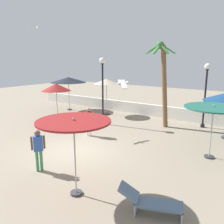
{
  "coord_description": "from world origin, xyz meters",
  "views": [
    {
      "loc": [
        7.78,
        -7.83,
        4.43
      ],
      "look_at": [
        0.0,
        3.11,
        1.4
      ],
      "focal_mm": 37.42,
      "sensor_mm": 36.0,
      "label": 1
    }
  ],
  "objects_px": {
    "lounge_chair_0": "(150,202)",
    "seagull_0": "(37,28)",
    "patio_umbrella_0": "(74,125)",
    "seagull_1": "(123,83)",
    "palm_tree_1": "(163,75)",
    "patio_umbrella_4": "(56,87)",
    "guest_0": "(88,119)",
    "lamp_post_1": "(206,87)",
    "guest_1": "(38,146)",
    "patio_umbrella_1": "(106,82)",
    "lamp_post_0": "(103,81)",
    "patio_umbrella_3": "(213,110)",
    "patio_umbrella_2": "(68,80)"
  },
  "relations": [
    {
      "from": "lamp_post_0",
      "to": "lamp_post_1",
      "type": "bearing_deg",
      "value": 28.58
    },
    {
      "from": "lamp_post_0",
      "to": "seagull_0",
      "type": "height_order",
      "value": "seagull_0"
    },
    {
      "from": "patio_umbrella_2",
      "to": "lamp_post_1",
      "type": "relative_size",
      "value": 0.74
    },
    {
      "from": "patio_umbrella_0",
      "to": "patio_umbrella_2",
      "type": "relative_size",
      "value": 0.85
    },
    {
      "from": "lamp_post_1",
      "to": "patio_umbrella_2",
      "type": "bearing_deg",
      "value": -173.54
    },
    {
      "from": "guest_1",
      "to": "seagull_1",
      "type": "xyz_separation_m",
      "value": [
        3.68,
        0.45,
        2.69
      ]
    },
    {
      "from": "palm_tree_1",
      "to": "lamp_post_1",
      "type": "xyz_separation_m",
      "value": [
        2.4,
        1.34,
        -0.77
      ]
    },
    {
      "from": "patio_umbrella_2",
      "to": "lamp_post_1",
      "type": "xyz_separation_m",
      "value": [
        11.21,
        1.27,
        -0.01
      ]
    },
    {
      "from": "patio_umbrella_1",
      "to": "seagull_1",
      "type": "xyz_separation_m",
      "value": [
        7.45,
        -9.15,
        1.07
      ]
    },
    {
      "from": "guest_0",
      "to": "lamp_post_0",
      "type": "bearing_deg",
      "value": 109.21
    },
    {
      "from": "patio_umbrella_1",
      "to": "lamp_post_0",
      "type": "bearing_deg",
      "value": -58.19
    },
    {
      "from": "palm_tree_1",
      "to": "guest_1",
      "type": "bearing_deg",
      "value": -98.23
    },
    {
      "from": "lounge_chair_0",
      "to": "seagull_0",
      "type": "bearing_deg",
      "value": 157.8
    },
    {
      "from": "patio_umbrella_3",
      "to": "seagull_0",
      "type": "relative_size",
      "value": 2.45
    },
    {
      "from": "patio_umbrella_0",
      "to": "lounge_chair_0",
      "type": "distance_m",
      "value": 3.25
    },
    {
      "from": "lamp_post_1",
      "to": "seagull_1",
      "type": "height_order",
      "value": "lamp_post_1"
    },
    {
      "from": "lamp_post_1",
      "to": "guest_1",
      "type": "height_order",
      "value": "lamp_post_1"
    },
    {
      "from": "patio_umbrella_4",
      "to": "lamp_post_0",
      "type": "relative_size",
      "value": 0.61
    },
    {
      "from": "palm_tree_1",
      "to": "seagull_1",
      "type": "bearing_deg",
      "value": -74.4
    },
    {
      "from": "palm_tree_1",
      "to": "seagull_1",
      "type": "relative_size",
      "value": 5.0
    },
    {
      "from": "seagull_0",
      "to": "guest_0",
      "type": "bearing_deg",
      "value": 7.09
    },
    {
      "from": "lamp_post_0",
      "to": "seagull_0",
      "type": "xyz_separation_m",
      "value": [
        -2.69,
        -2.97,
        3.3
      ]
    },
    {
      "from": "lamp_post_0",
      "to": "guest_1",
      "type": "height_order",
      "value": "lamp_post_0"
    },
    {
      "from": "patio_umbrella_3",
      "to": "lamp_post_0",
      "type": "bearing_deg",
      "value": 167.05
    },
    {
      "from": "patio_umbrella_4",
      "to": "palm_tree_1",
      "type": "xyz_separation_m",
      "value": [
        6.66,
        3.23,
        0.97
      ]
    },
    {
      "from": "seagull_0",
      "to": "seagull_1",
      "type": "height_order",
      "value": "seagull_0"
    },
    {
      "from": "patio_umbrella_4",
      "to": "guest_1",
      "type": "height_order",
      "value": "patio_umbrella_4"
    },
    {
      "from": "patio_umbrella_1",
      "to": "guest_1",
      "type": "distance_m",
      "value": 10.44
    },
    {
      "from": "palm_tree_1",
      "to": "guest_1",
      "type": "relative_size",
      "value": 3.24
    },
    {
      "from": "lamp_post_1",
      "to": "palm_tree_1",
      "type": "bearing_deg",
      "value": -150.87
    },
    {
      "from": "palm_tree_1",
      "to": "guest_0",
      "type": "xyz_separation_m",
      "value": [
        -2.64,
        -4.41,
        -2.43
      ]
    },
    {
      "from": "patio_umbrella_0",
      "to": "guest_1",
      "type": "relative_size",
      "value": 1.54
    },
    {
      "from": "lamp_post_1",
      "to": "patio_umbrella_3",
      "type": "bearing_deg",
      "value": -72.18
    },
    {
      "from": "patio_umbrella_4",
      "to": "lounge_chair_0",
      "type": "bearing_deg",
      "value": -28.75
    },
    {
      "from": "patio_umbrella_1",
      "to": "lounge_chair_0",
      "type": "height_order",
      "value": "patio_umbrella_1"
    },
    {
      "from": "patio_umbrella_4",
      "to": "lamp_post_1",
      "type": "height_order",
      "value": "lamp_post_1"
    },
    {
      "from": "patio_umbrella_4",
      "to": "lounge_chair_0",
      "type": "relative_size",
      "value": 1.44
    },
    {
      "from": "patio_umbrella_3",
      "to": "lamp_post_1",
      "type": "height_order",
      "value": "lamp_post_1"
    },
    {
      "from": "patio_umbrella_0",
      "to": "seagull_1",
      "type": "distance_m",
      "value": 2.01
    },
    {
      "from": "guest_0",
      "to": "seagull_0",
      "type": "height_order",
      "value": "seagull_0"
    },
    {
      "from": "patio_umbrella_2",
      "to": "seagull_1",
      "type": "bearing_deg",
      "value": -37.55
    },
    {
      "from": "patio_umbrella_4",
      "to": "guest_1",
      "type": "relative_size",
      "value": 1.63
    },
    {
      "from": "lamp_post_0",
      "to": "patio_umbrella_4",
      "type": "bearing_deg",
      "value": -156.85
    },
    {
      "from": "patio_umbrella_1",
      "to": "palm_tree_1",
      "type": "height_order",
      "value": "palm_tree_1"
    },
    {
      "from": "patio_umbrella_2",
      "to": "lamp_post_0",
      "type": "bearing_deg",
      "value": -20.26
    },
    {
      "from": "patio_umbrella_1",
      "to": "lamp_post_1",
      "type": "xyz_separation_m",
      "value": [
        7.47,
        0.72,
        0.01
      ]
    },
    {
      "from": "patio_umbrella_3",
      "to": "lounge_chair_0",
      "type": "height_order",
      "value": "patio_umbrella_3"
    },
    {
      "from": "patio_umbrella_2",
      "to": "lounge_chair_0",
      "type": "height_order",
      "value": "patio_umbrella_2"
    },
    {
      "from": "lamp_post_1",
      "to": "guest_0",
      "type": "height_order",
      "value": "lamp_post_1"
    },
    {
      "from": "patio_umbrella_4",
      "to": "seagull_1",
      "type": "xyz_separation_m",
      "value": [
        9.05,
        -5.31,
        1.25
      ]
    }
  ]
}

